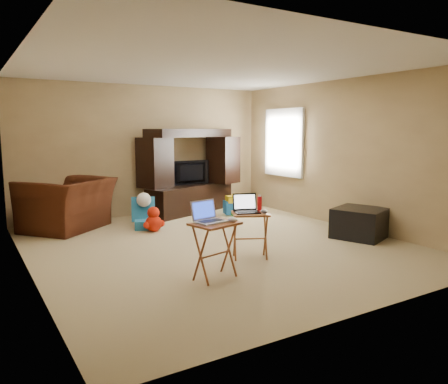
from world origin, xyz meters
TOP-DOWN VIEW (x-y plane):
  - floor at (0.00, 0.00)m, footprint 5.50×5.50m
  - ceiling at (0.00, 0.00)m, footprint 5.50×5.50m
  - wall_back at (0.00, 2.75)m, footprint 5.00×0.00m
  - wall_front at (0.00, -2.75)m, footprint 5.00×0.00m
  - wall_left at (-2.50, 0.00)m, footprint 0.00×5.50m
  - wall_right at (2.50, 0.00)m, footprint 0.00×5.50m
  - window_pane at (2.48, 1.55)m, footprint 0.00×1.20m
  - window_frame at (2.46, 1.55)m, footprint 0.06×1.14m
  - entertainment_center at (0.83, 2.46)m, footprint 2.09×1.22m
  - television at (0.83, 2.41)m, footprint 0.85×0.12m
  - recliner at (-1.62, 2.15)m, footprint 1.74×1.71m
  - child_rocker at (-0.47, 1.55)m, footprint 0.53×0.57m
  - plush_toy at (-0.46, 1.26)m, footprint 0.38×0.31m
  - push_toy at (1.51, 1.79)m, footprint 0.59×0.49m
  - ottoman at (2.11, -0.77)m, footprint 0.92×0.92m
  - tray_table_left at (-0.74, -1.23)m, footprint 0.57×0.50m
  - tray_table_right at (0.04, -0.79)m, footprint 0.58×0.54m
  - laptop_left at (-0.77, -1.20)m, footprint 0.38×0.33m
  - laptop_right at (-0.00, -0.77)m, footprint 0.38×0.35m
  - mouse_left at (-0.55, -1.30)m, footprint 0.11×0.15m
  - mouse_right at (0.17, -0.91)m, footprint 0.09×0.13m
  - water_bottle at (0.24, -0.71)m, footprint 0.06×0.06m

SIDE VIEW (x-z plane):
  - floor at x=0.00m, z-range 0.00..0.00m
  - push_toy at x=1.51m, z-range 0.00..0.38m
  - plush_toy at x=-0.46m, z-range 0.00..0.42m
  - ottoman at x=2.11m, z-range 0.00..0.46m
  - child_rocker at x=-0.47m, z-range 0.00..0.53m
  - tray_table_right at x=0.04m, z-range 0.00..0.60m
  - tray_table_left at x=-0.74m, z-range 0.00..0.64m
  - recliner at x=-1.62m, z-range 0.00..0.85m
  - mouse_right at x=0.17m, z-range 0.60..0.65m
  - mouse_left at x=-0.55m, z-range 0.64..0.69m
  - water_bottle at x=0.24m, z-range 0.60..0.78m
  - laptop_right at x=0.00m, z-range 0.60..0.84m
  - laptop_left at x=-0.77m, z-range 0.64..0.88m
  - television at x=0.83m, z-range 0.56..1.04m
  - entertainment_center at x=0.83m, z-range 0.00..1.67m
  - wall_back at x=0.00m, z-range -1.25..3.75m
  - wall_front at x=0.00m, z-range -1.25..3.75m
  - wall_left at x=-2.50m, z-range -1.50..4.00m
  - wall_right at x=2.50m, z-range -1.50..4.00m
  - window_pane at x=2.48m, z-range 0.80..2.00m
  - window_frame at x=2.46m, z-range 0.73..2.07m
  - ceiling at x=0.00m, z-range 2.50..2.50m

